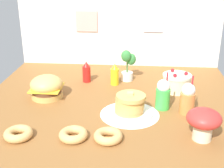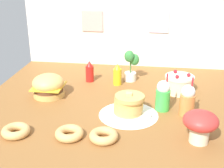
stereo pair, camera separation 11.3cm
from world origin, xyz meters
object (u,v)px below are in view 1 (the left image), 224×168
(donut_chocolate, at_px, (73,134))
(burger, at_px, (47,87))
(pancake_stack, at_px, (130,105))
(layer_cake, at_px, (177,82))
(mushroom_stool, at_px, (204,121))
(donut_pink_glaze, at_px, (18,134))
(orange_float_cup, at_px, (188,99))
(donut_vanilla, at_px, (108,136))
(potted_plant, at_px, (127,64))
(ketchup_bottle, at_px, (86,72))
(cream_soda_cup, at_px, (163,94))
(mustard_bottle, at_px, (114,75))

(donut_chocolate, bearing_deg, burger, 119.25)
(pancake_stack, bearing_deg, burger, 159.88)
(layer_cake, height_order, mushroom_stool, mushroom_stool)
(donut_pink_glaze, bearing_deg, burger, 89.20)
(burger, distance_m, pancake_stack, 0.68)
(orange_float_cup, height_order, donut_vanilla, orange_float_cup)
(burger, distance_m, donut_vanilla, 0.78)
(donut_chocolate, relative_size, potted_plant, 0.61)
(donut_chocolate, bearing_deg, orange_float_cup, 28.69)
(donut_pink_glaze, relative_size, donut_chocolate, 1.00)
(potted_plant, bearing_deg, ketchup_bottle, -169.81)
(cream_soda_cup, distance_m, mushroom_stool, 0.44)
(mustard_bottle, relative_size, mushroom_stool, 0.91)
(pancake_stack, height_order, potted_plant, potted_plant)
(orange_float_cup, bearing_deg, pancake_stack, -171.91)
(potted_plant, bearing_deg, burger, -145.59)
(pancake_stack, bearing_deg, potted_plant, 93.62)
(burger, bearing_deg, donut_vanilla, -47.25)
(pancake_stack, height_order, donut_vanilla, pancake_stack)
(donut_chocolate, relative_size, donut_vanilla, 1.00)
(layer_cake, relative_size, mushroom_stool, 1.13)
(cream_soda_cup, distance_m, potted_plant, 0.60)
(layer_cake, bearing_deg, mushroom_stool, -84.45)
(layer_cake, relative_size, potted_plant, 0.82)
(donut_chocolate, bearing_deg, mushroom_stool, 4.32)
(donut_chocolate, distance_m, mushroom_stool, 0.76)
(pancake_stack, bearing_deg, layer_cake, 50.87)
(pancake_stack, xyz_separation_m, mushroom_stool, (0.43, -0.28, 0.05))
(layer_cake, xyz_separation_m, donut_vanilla, (-0.48, -0.78, -0.04))
(potted_plant, bearing_deg, donut_vanilla, -94.39)
(layer_cake, bearing_deg, orange_float_cup, -85.98)
(donut_vanilla, height_order, mushroom_stool, mushroom_stool)
(pancake_stack, relative_size, potted_plant, 1.11)
(ketchup_bottle, xyz_separation_m, donut_chocolate, (0.07, -0.92, -0.06))
(potted_plant, bearing_deg, pancake_stack, -86.38)
(orange_float_cup, relative_size, donut_vanilla, 1.61)
(donut_pink_glaze, bearing_deg, layer_cake, 38.24)
(pancake_stack, height_order, donut_pink_glaze, pancake_stack)
(donut_pink_glaze, distance_m, donut_chocolate, 0.33)
(layer_cake, distance_m, ketchup_bottle, 0.77)
(potted_plant, xyz_separation_m, mushroom_stool, (0.47, -0.92, -0.03))
(mustard_bottle, xyz_separation_m, potted_plant, (0.11, 0.11, 0.06))
(layer_cake, bearing_deg, donut_chocolate, -131.29)
(pancake_stack, bearing_deg, orange_float_cup, 8.09)
(layer_cake, bearing_deg, donut_pink_glaze, -141.76)
(pancake_stack, bearing_deg, donut_pink_glaze, -151.55)
(ketchup_bottle, xyz_separation_m, mushroom_stool, (0.82, -0.86, 0.03))
(ketchup_bottle, bearing_deg, cream_soda_cup, -37.12)
(layer_cake, bearing_deg, burger, -168.14)
(mushroom_stool, bearing_deg, layer_cake, 95.55)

